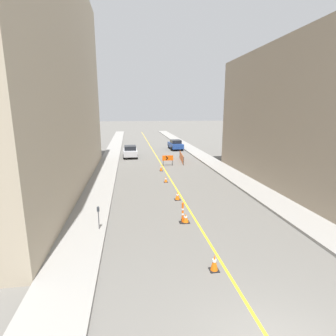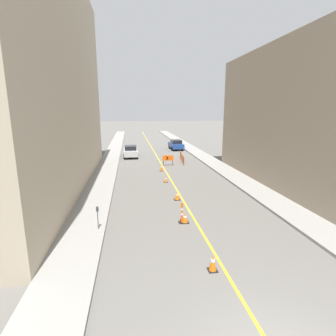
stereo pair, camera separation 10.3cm
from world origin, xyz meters
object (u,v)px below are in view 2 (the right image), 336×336
object	(u,v)px
traffic_cone_fourth	(166,180)
parked_car_curb_mid	(176,145)
delineator_post_front	(182,214)
parked_car_curb_near	(131,151)
traffic_cone_nearest	(213,263)
traffic_cone_second	(185,218)
arrow_barricade_primary	(168,158)
parking_meter_near_curb	(97,213)
traffic_cone_fifth	(161,168)
traffic_cone_third	(177,196)

from	to	relation	value
traffic_cone_fourth	parked_car_curb_mid	xyz separation A→B (m)	(4.33, 19.42, 0.56)
delineator_post_front	parked_car_curb_near	xyz separation A→B (m)	(-2.77, 21.94, 0.27)
parked_car_curb_mid	traffic_cone_nearest	bearing A→B (deg)	-100.06
traffic_cone_nearest	parked_car_curb_near	bearing A→B (deg)	96.65
parked_car_curb_mid	traffic_cone_second	bearing A→B (deg)	-101.58
traffic_cone_nearest	delineator_post_front	xyz separation A→B (m)	(-0.33, 4.66, 0.19)
traffic_cone_second	delineator_post_front	size ratio (longest dim) A/B	0.44
arrow_barricade_primary	parking_meter_near_curb	bearing A→B (deg)	-111.12
traffic_cone_fifth	parked_car_curb_mid	xyz separation A→B (m)	(4.19, 14.97, 0.47)
traffic_cone_fifth	parked_car_curb_mid	size ratio (longest dim) A/B	0.15
traffic_cone_second	traffic_cone_fifth	size ratio (longest dim) A/B	0.79
arrow_barricade_primary	parked_car_curb_near	bearing A→B (deg)	123.34
traffic_cone_third	arrow_barricade_primary	size ratio (longest dim) A/B	0.47
parked_car_curb_mid	parking_meter_near_curb	xyz separation A→B (m)	(-9.15, -28.52, 0.26)
parked_car_curb_near	parked_car_curb_mid	world-z (taller)	same
delineator_post_front	traffic_cone_second	bearing A→B (deg)	-1.24
arrow_barricade_primary	parked_car_curb_mid	distance (m)	12.76
parking_meter_near_curb	parked_car_curb_near	bearing A→B (deg)	85.37
traffic_cone_fifth	parked_car_curb_near	bearing A→B (deg)	109.52
traffic_cone_second	arrow_barricade_primary	world-z (taller)	arrow_barricade_primary
traffic_cone_fifth	parking_meter_near_curb	xyz separation A→B (m)	(-4.96, -13.55, 0.72)
traffic_cone_fifth	arrow_barricade_primary	world-z (taller)	arrow_barricade_primary
parking_meter_near_curb	traffic_cone_second	bearing A→B (deg)	5.71
traffic_cone_fourth	parked_car_curb_near	bearing A→B (deg)	102.73
traffic_cone_nearest	traffic_cone_second	xyz separation A→B (m)	(-0.16, 4.66, -0.08)
delineator_post_front	parked_car_curb_mid	distance (m)	28.41
delineator_post_front	parking_meter_near_curb	world-z (taller)	parking_meter_near_curb
traffic_cone_second	parking_meter_near_curb	bearing A→B (deg)	-174.29
traffic_cone_second	parked_car_curb_mid	xyz separation A→B (m)	(4.39, 28.04, 0.54)
traffic_cone_fourth	traffic_cone_fifth	bearing A→B (deg)	88.25
parking_meter_near_curb	parked_car_curb_mid	bearing A→B (deg)	72.21
parking_meter_near_curb	traffic_cone_fourth	bearing A→B (deg)	62.07
arrow_barricade_primary	traffic_cone_fifth	bearing A→B (deg)	-113.30
traffic_cone_fifth	delineator_post_front	distance (m)	13.07
traffic_cone_third	delineator_post_front	xyz separation A→B (m)	(-0.42, -3.89, 0.24)
traffic_cone_nearest	traffic_cone_fifth	distance (m)	17.73
traffic_cone_third	parking_meter_near_curb	distance (m)	6.69
traffic_cone_second	parking_meter_near_curb	xyz separation A→B (m)	(-4.76, -0.48, 0.79)
traffic_cone_fifth	traffic_cone_fourth	bearing A→B (deg)	-91.75
traffic_cone_third	delineator_post_front	bearing A→B (deg)	-96.16
traffic_cone_fourth	parked_car_curb_mid	distance (m)	19.90
traffic_cone_third	delineator_post_front	size ratio (longest dim) A/B	0.49
traffic_cone_fifth	parked_car_curb_mid	bearing A→B (deg)	74.36
traffic_cone_nearest	parking_meter_near_curb	xyz separation A→B (m)	(-4.92, 4.18, 0.72)
traffic_cone_second	parked_car_curb_mid	bearing A→B (deg)	81.10
traffic_cone_nearest	parked_car_curb_near	world-z (taller)	parked_car_curb_near
traffic_cone_second	traffic_cone_third	distance (m)	3.90
parking_meter_near_curb	traffic_cone_fifth	bearing A→B (deg)	69.89
traffic_cone_nearest	traffic_cone_second	size ratio (longest dim) A/B	1.29
traffic_cone_fourth	parked_car_curb_near	world-z (taller)	parked_car_curb_near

